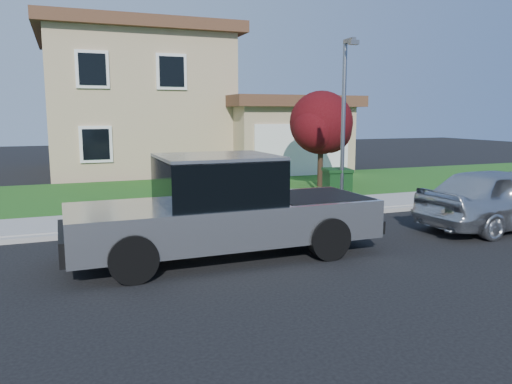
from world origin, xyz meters
TOP-DOWN VIEW (x-y plane):
  - ground at (0.00, 0.00)m, footprint 80.00×80.00m
  - curb at (1.00, 2.90)m, footprint 40.00×0.20m
  - sidewalk at (1.00, 4.00)m, footprint 40.00×2.00m
  - lawn at (1.00, 8.50)m, footprint 40.00×7.00m
  - house at (1.31, 16.38)m, footprint 14.00×11.30m
  - pickup_truck at (-0.53, 0.25)m, footprint 6.24×2.40m
  - woman at (1.15, 2.10)m, footprint 0.63×0.52m
  - sedan at (6.65, 0.13)m, footprint 4.66×2.12m
  - ornamental_tree at (5.62, 7.62)m, footprint 2.61×2.36m
  - trash_bin at (3.69, 3.10)m, footprint 0.87×0.96m
  - street_lamp at (3.63, 2.70)m, footprint 0.25×0.62m

SIDE VIEW (x-z plane):
  - ground at x=0.00m, z-range 0.00..0.00m
  - lawn at x=1.00m, z-range 0.00..0.10m
  - curb at x=1.00m, z-range 0.00..0.12m
  - sidewalk at x=1.00m, z-range 0.00..0.15m
  - trash_bin at x=3.69m, z-range 0.16..1.32m
  - sedan at x=6.65m, z-range 0.00..1.55m
  - woman at x=1.15m, z-range -0.04..1.60m
  - pickup_truck at x=-0.53m, z-range -0.07..1.97m
  - ornamental_tree at x=5.62m, z-range 0.60..4.19m
  - street_lamp at x=3.63m, z-range 0.33..5.09m
  - house at x=1.31m, z-range -0.26..6.59m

